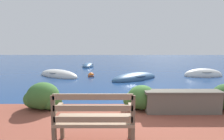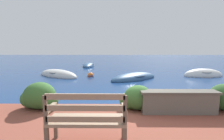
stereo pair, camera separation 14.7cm
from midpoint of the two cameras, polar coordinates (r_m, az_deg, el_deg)
The scene contains 11 objects.
ground_plane at distance 5.20m, azimuth 5.89°, elevation -13.30°, with size 80.00×80.00×0.00m.
park_bench at distance 2.93m, azimuth -6.71°, elevation -15.31°, with size 1.28×0.48×0.93m.
stone_wall at distance 4.70m, azimuth 21.76°, elevation -9.58°, with size 1.89×0.39×0.56m.
hedge_clump_far_left at distance 5.02m, azimuth -21.87°, elevation -8.23°, with size 1.04×0.75×0.71m.
hedge_clump_left at distance 4.69m, azimuth 9.23°, elevation -9.28°, with size 0.94×0.67×0.64m.
hedge_clump_centre at distance 5.43m, azimuth 33.41°, elevation -7.86°, with size 1.01×0.73×0.69m.
rowboat_nearest at distance 10.31m, azimuth 7.64°, elevation -2.65°, with size 3.35×2.95×0.66m.
rowboat_mid at distance 11.74m, azimuth -16.86°, elevation -1.65°, with size 3.33×2.76×0.78m.
rowboat_far at distance 12.67m, azimuth 27.91°, elevation -1.51°, with size 2.54×1.15×0.87m.
rowboat_outer at distance 17.12m, azimuth -7.46°, elevation 1.29°, with size 1.06×2.67×0.64m.
mooring_buoy at distance 11.19m, azimuth -6.63°, elevation -1.79°, with size 0.43×0.43×0.39m.
Camera 2 is at (-0.40, -4.84, 1.82)m, focal length 28.00 mm.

